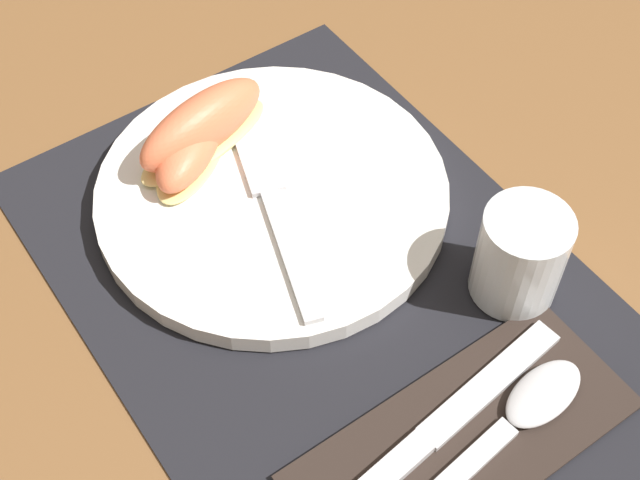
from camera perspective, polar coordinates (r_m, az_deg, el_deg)
name	(u,v)px	position (r m, az deg, el deg)	size (l,w,h in m)	color
ground_plane	(327,285)	(0.65, 0.44, -2.88)	(3.00, 3.00, 0.00)	brown
placemat	(327,283)	(0.65, 0.44, -2.78)	(0.48, 0.33, 0.00)	black
plate	(272,194)	(0.69, -3.07, 2.98)	(0.27, 0.27, 0.02)	white
juice_glass	(519,260)	(0.63, 12.62, -1.25)	(0.06, 0.06, 0.08)	silver
napkin	(462,440)	(0.59, 9.08, -12.55)	(0.10, 0.23, 0.00)	#2D231E
knife	(442,425)	(0.59, 7.81, -11.67)	(0.04, 0.20, 0.01)	silver
spoon	(518,418)	(0.60, 12.53, -11.05)	(0.05, 0.19, 0.01)	silver
fork	(272,200)	(0.67, -3.08, 2.55)	(0.19, 0.08, 0.00)	silver
citrus_wedge_0	(202,127)	(0.70, -7.56, 7.16)	(0.07, 0.13, 0.05)	#F4DB84
citrus_wedge_1	(190,149)	(0.70, -8.29, 5.82)	(0.09, 0.10, 0.03)	#F4DB84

